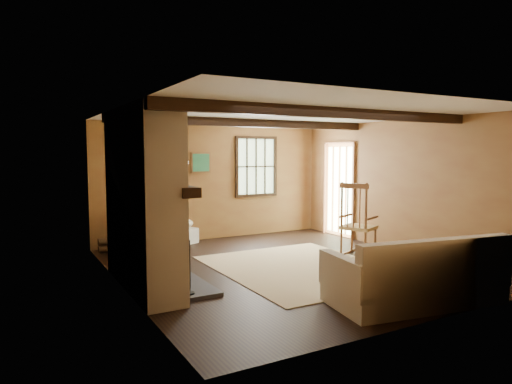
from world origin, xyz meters
TOP-DOWN VIEW (x-y plane):
  - ground at (0.00, 0.00)m, footprint 5.50×5.50m
  - room_envelope at (0.22, 0.26)m, footprint 5.02×5.52m
  - fireplace at (-2.23, -0.00)m, footprint 1.02×2.30m
  - rug at (0.20, -0.20)m, footprint 2.50×3.00m
  - rocking_chair at (1.53, 0.03)m, footprint 1.06×0.84m
  - sofa at (0.44, -2.27)m, footprint 2.21×1.25m
  - firewood_pile at (-2.04, 2.44)m, footprint 0.73×0.13m
  - laundry_basket at (-0.77, 2.52)m, footprint 0.61×0.55m
  - basket_pillow at (-0.77, 2.52)m, footprint 0.49×0.45m
  - armchair at (-1.65, 2.01)m, footprint 1.13×1.15m

SIDE VIEW (x-z plane):
  - ground at x=0.00m, z-range 0.00..0.00m
  - rug at x=0.20m, z-range 0.00..0.01m
  - firewood_pile at x=-2.04m, z-range 0.00..0.27m
  - laundry_basket at x=-0.77m, z-range 0.00..0.30m
  - sofa at x=0.44m, z-range -0.12..0.72m
  - basket_pillow at x=-0.77m, z-range 0.30..0.50m
  - armchair at x=-1.65m, z-range 0.00..0.81m
  - rocking_chair at x=1.53m, z-range -0.10..1.20m
  - fireplace at x=-2.23m, z-range -0.10..2.30m
  - room_envelope at x=0.22m, z-range 0.41..2.85m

